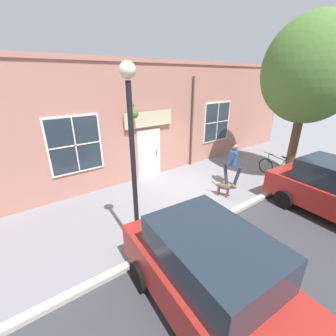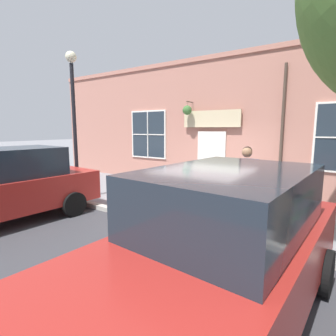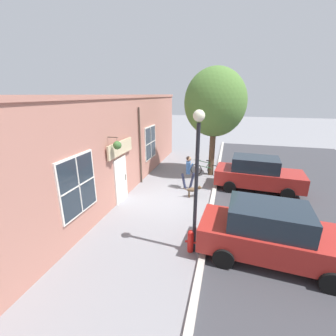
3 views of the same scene
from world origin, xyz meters
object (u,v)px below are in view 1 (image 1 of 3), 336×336
street_tree_by_curb (310,73)px  dog_on_leash (225,187)px  fire_hydrant (135,237)px  pedestrian_walking (233,160)px  parked_car_nearest_curb (216,281)px  street_lamp (132,140)px  leaning_bicycle (277,168)px

street_tree_by_curb → dog_on_leash: bearing=-99.3°
dog_on_leash → fire_hydrant: fire_hydrant is taller
dog_on_leash → pedestrian_walking: bearing=116.4°
dog_on_leash → parked_car_nearest_curb: 4.73m
street_lamp → fire_hydrant: bearing=-164.6°
pedestrian_walking → dog_on_leash: bearing=-63.6°
pedestrian_walking → parked_car_nearest_curb: size_ratio=0.41×
leaning_bicycle → street_lamp: street_lamp is taller
street_tree_by_curb → parked_car_nearest_curb: bearing=-72.1°
street_tree_by_curb → parked_car_nearest_curb: size_ratio=1.42×
pedestrian_walking → dog_on_leash: size_ratio=1.95×
street_tree_by_curb → leaning_bicycle: size_ratio=3.63×
street_lamp → pedestrian_walking: bearing=102.4°
pedestrian_walking → street_tree_by_curb: bearing=68.3°
dog_on_leash → fire_hydrant: bearing=-82.5°
leaning_bicycle → parked_car_nearest_curb: 7.55m
pedestrian_walking → fire_hydrant: 5.09m
street_lamp → fire_hydrant: 2.53m
dog_on_leash → parked_car_nearest_curb: bearing=-52.1°
parked_car_nearest_curb → street_lamp: size_ratio=1.00×
street_lamp → dog_on_leash: bearing=98.9°
street_tree_by_curb → street_lamp: (0.05, -7.49, -1.34)m
pedestrian_walking → leaning_bicycle: size_ratio=1.03×
leaning_bicycle → parked_car_nearest_curb: (2.74, -7.02, 0.50)m
street_tree_by_curb → fire_hydrant: (-0.04, -7.52, -3.88)m
street_tree_by_curb → street_lamp: street_tree_by_curb is taller
pedestrian_walking → leaning_bicycle: 2.56m
fire_hydrant → street_lamp: bearing=15.4°
leaning_bicycle → parked_car_nearest_curb: parked_car_nearest_curb is taller
pedestrian_walking → dog_on_leash: (0.46, -0.92, -0.71)m
street_tree_by_curb → parked_car_nearest_curb: (2.32, -7.21, -3.39)m
pedestrian_walking → parked_car_nearest_curb: pedestrian_walking is taller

